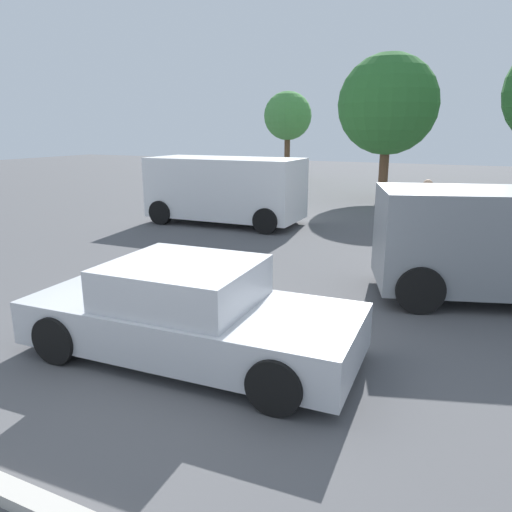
# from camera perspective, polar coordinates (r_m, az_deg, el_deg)

# --- Properties ---
(ground_plane) EXTENTS (80.00, 80.00, 0.00)m
(ground_plane) POSITION_cam_1_polar(r_m,az_deg,el_deg) (6.47, -8.02, -12.55)
(ground_plane) COLOR #515154
(sedan_foreground) EXTENTS (4.50, 2.11, 1.28)m
(sedan_foreground) POSITION_cam_1_polar(r_m,az_deg,el_deg) (6.50, -7.82, -6.72)
(sedan_foreground) COLOR #B7BABF
(sedan_foreground) RESTS_ON ground_plane
(van_white) EXTENTS (4.87, 2.32, 2.08)m
(van_white) POSITION_cam_1_polar(r_m,az_deg,el_deg) (15.51, -3.66, 7.98)
(van_white) COLOR white
(van_white) RESTS_ON ground_plane
(pedestrian) EXTENTS (0.38, 0.53, 1.75)m
(pedestrian) POSITION_cam_1_polar(r_m,az_deg,el_deg) (12.89, 19.41, 5.42)
(pedestrian) COLOR gray
(pedestrian) RESTS_ON ground_plane
(parking_curb) EXTENTS (6.75, 0.20, 0.12)m
(parking_curb) POSITION_cam_1_polar(r_m,az_deg,el_deg) (4.84, -26.81, -23.77)
(parking_curb) COLOR #B7B2A8
(parking_curb) RESTS_ON ground_plane
(tree_back_left) EXTENTS (4.11, 4.11, 5.99)m
(tree_back_left) POSITION_cam_1_polar(r_m,az_deg,el_deg) (21.63, 15.30, 16.83)
(tree_back_left) COLOR brown
(tree_back_left) RESTS_ON ground_plane
(tree_back_center) EXTENTS (2.65, 2.65, 4.99)m
(tree_back_center) POSITION_cam_1_polar(r_m,az_deg,el_deg) (28.09, 3.76, 16.12)
(tree_back_center) COLOR brown
(tree_back_center) RESTS_ON ground_plane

